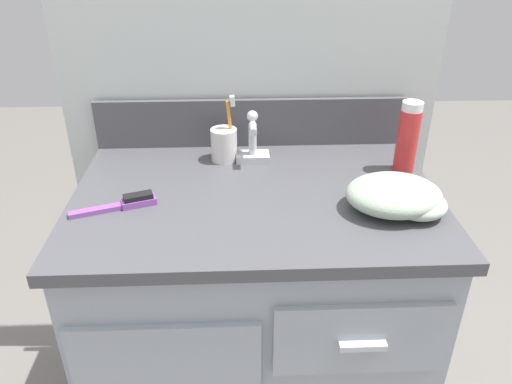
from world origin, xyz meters
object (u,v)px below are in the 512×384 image
object	(u,v)px
toothbrush_cup	(224,144)
hairbrush	(126,203)
hand_towel	(399,197)
shaving_cream_can	(408,137)

from	to	relation	value
toothbrush_cup	hairbrush	distance (m)	0.33
toothbrush_cup	hairbrush	xyz separation A→B (m)	(-0.22, -0.25, -0.04)
toothbrush_cup	hairbrush	bearing A→B (deg)	-132.20
hairbrush	hand_towel	distance (m)	0.62
shaving_cream_can	hand_towel	xyz separation A→B (m)	(-0.07, -0.20, -0.06)
toothbrush_cup	shaving_cream_can	size ratio (longest dim) A/B	0.96
shaving_cream_can	hand_towel	world-z (taller)	shaving_cream_can
toothbrush_cup	shaving_cream_can	world-z (taller)	shaving_cream_can
toothbrush_cup	shaving_cream_can	bearing A→B (deg)	-10.15
toothbrush_cup	hairbrush	world-z (taller)	toothbrush_cup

